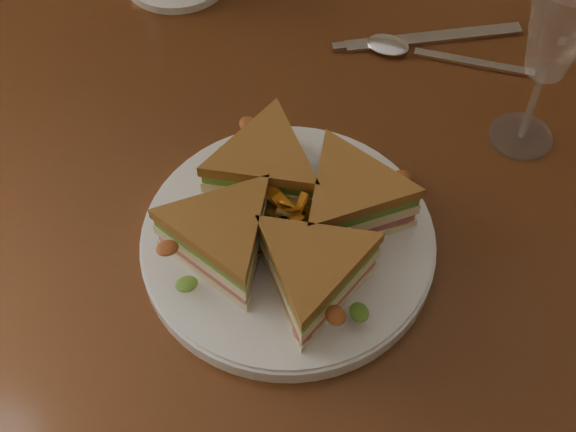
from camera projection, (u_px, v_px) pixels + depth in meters
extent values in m
plane|color=brown|center=(282.00, 424.00, 1.41)|extent=(6.00, 6.00, 0.00)
cube|color=#3B1D0D|center=(277.00, 161.00, 0.82)|extent=(1.20, 0.80, 0.04)
cylinder|color=#361D10|center=(60.00, 75.00, 1.41)|extent=(0.06, 0.06, 0.71)
cylinder|color=white|center=(288.00, 243.00, 0.73)|extent=(0.27, 0.27, 0.02)
cube|color=silver|center=(474.00, 63.00, 0.87)|extent=(0.13, 0.02, 0.00)
ellipsoid|color=silver|center=(388.00, 45.00, 0.88)|extent=(0.05, 0.03, 0.01)
cube|color=silver|center=(434.00, 38.00, 0.89)|extent=(0.18, 0.11, 0.00)
cube|color=silver|center=(354.00, 46.00, 0.88)|extent=(0.05, 0.03, 0.00)
cylinder|color=white|center=(520.00, 137.00, 0.81)|extent=(0.06, 0.06, 0.00)
cylinder|color=white|center=(532.00, 104.00, 0.77)|extent=(0.01, 0.01, 0.09)
cone|color=white|center=(559.00, 28.00, 0.69)|extent=(0.07, 0.07, 0.10)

